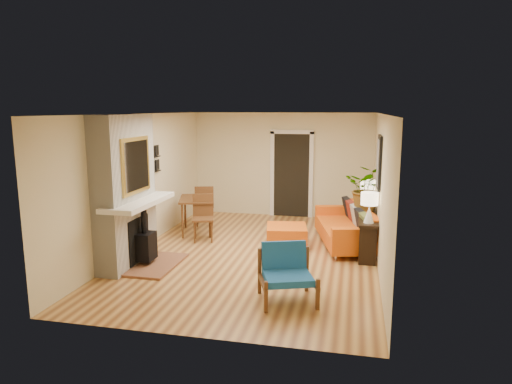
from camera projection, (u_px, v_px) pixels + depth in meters
room_shell at (303, 171)px, 10.75m from camera, size 6.50×6.50×6.50m
fireplace at (127, 195)px, 7.81m from camera, size 1.09×1.68×2.60m
sofa at (349, 227)px, 9.09m from camera, size 1.36×2.24×0.82m
ottoman at (287, 234)px, 9.09m from camera, size 0.90×0.90×0.40m
blue_chair at (286, 270)px, 6.50m from camera, size 0.96×0.95×0.79m
dining_table at (200, 205)px, 9.97m from camera, size 1.10×1.80×0.95m
console_table at (367, 222)px, 8.67m from camera, size 0.34×1.85×0.72m
lamp_near at (369, 204)px, 7.92m from camera, size 0.30×0.30×0.54m
lamp_far at (368, 190)px, 9.31m from camera, size 0.30×0.30×0.54m
houseplant at (368, 188)px, 8.84m from camera, size 0.98×0.91×0.90m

